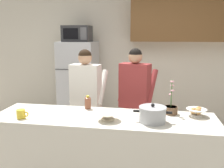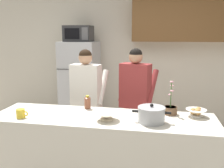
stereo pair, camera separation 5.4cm
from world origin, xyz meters
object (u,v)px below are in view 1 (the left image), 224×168
at_px(coffee_mug, 21,114).
at_px(empty_bowl, 108,116).
at_px(person_by_sink, 135,92).
at_px(cooking_pot, 153,114).
at_px(person_near_pot, 86,93).
at_px(refrigerator, 79,87).
at_px(bread_bowl, 196,112).
at_px(microwave, 77,34).
at_px(potted_orchid, 171,109).
at_px(bottle_near_edge, 88,102).

xyz_separation_m(coffee_mug, empty_bowl, (0.91, 0.09, -0.00)).
xyz_separation_m(person_by_sink, cooking_pot, (0.25, -0.95, 0.00)).
height_order(person_near_pot, cooking_pot, person_near_pot).
xyz_separation_m(refrigerator, bread_bowl, (1.83, -1.66, 0.14)).
distance_m(microwave, person_by_sink, 1.67).
bearing_deg(coffee_mug, bread_bowl, 11.67).
xyz_separation_m(refrigerator, person_near_pot, (0.44, -1.10, 0.16)).
height_order(bread_bowl, potted_orchid, potted_orchid).
bearing_deg(coffee_mug, refrigerator, 89.94).
height_order(person_by_sink, potted_orchid, person_by_sink).
height_order(refrigerator, empty_bowl, refrigerator).
bearing_deg(person_by_sink, cooking_pot, -75.30).
height_order(empty_bowl, potted_orchid, potted_orchid).
bearing_deg(person_by_sink, coffee_mug, -136.30).
bearing_deg(cooking_pot, refrigerator, 125.23).
relative_size(refrigerator, person_by_sink, 1.03).
distance_m(microwave, bottle_near_edge, 1.86).
height_order(person_near_pot, empty_bowl, person_near_pot).
distance_m(refrigerator, person_by_sink, 1.49).
bearing_deg(person_by_sink, microwave, 139.36).
distance_m(person_near_pot, cooking_pot, 1.24).
relative_size(person_by_sink, potted_orchid, 4.18).
bearing_deg(potted_orchid, empty_bowl, -153.42).
relative_size(person_near_pot, bread_bowl, 7.25).
relative_size(refrigerator, potted_orchid, 4.31).
xyz_separation_m(refrigerator, microwave, (0.00, -0.02, 0.97)).
relative_size(bread_bowl, potted_orchid, 0.57).
bearing_deg(person_by_sink, empty_bowl, -101.80).
xyz_separation_m(microwave, person_near_pot, (0.44, -1.08, -0.81)).
bearing_deg(microwave, potted_orchid, -45.81).
xyz_separation_m(microwave, cooking_pot, (1.36, -1.91, -0.80)).
height_order(coffee_mug, potted_orchid, potted_orchid).
distance_m(empty_bowl, potted_orchid, 0.73).
distance_m(refrigerator, cooking_pot, 2.37).
height_order(person_by_sink, cooking_pot, person_by_sink).
relative_size(microwave, coffee_mug, 3.66).
bearing_deg(cooking_pot, person_near_pot, 137.89).
xyz_separation_m(person_by_sink, bottle_near_edge, (-0.51, -0.62, 0.00)).
bearing_deg(person_near_pot, potted_orchid, -25.35).
distance_m(person_near_pot, person_by_sink, 0.68).
bearing_deg(microwave, person_near_pot, -67.64).
height_order(coffee_mug, bread_bowl, bread_bowl).
bearing_deg(potted_orchid, bottle_near_edge, 177.86).
distance_m(empty_bowl, bottle_near_edge, 0.48).
distance_m(refrigerator, potted_orchid, 2.26).
distance_m(refrigerator, empty_bowl, 2.16).
bearing_deg(bottle_near_edge, cooking_pot, -23.88).
height_order(refrigerator, coffee_mug, refrigerator).
xyz_separation_m(refrigerator, coffee_mug, (-0.00, -2.04, 0.14)).
height_order(person_by_sink, coffee_mug, person_by_sink).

